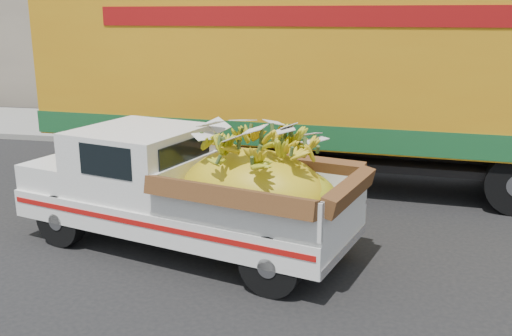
# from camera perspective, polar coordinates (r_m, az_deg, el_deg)

# --- Properties ---
(ground) EXTENTS (100.00, 100.00, 0.00)m
(ground) POSITION_cam_1_polar(r_m,az_deg,el_deg) (8.75, -5.86, -7.69)
(ground) COLOR black
(ground) RESTS_ON ground
(curb) EXTENTS (60.00, 0.25, 0.15)m
(curb) POSITION_cam_1_polar(r_m,az_deg,el_deg) (14.48, 1.88, 1.91)
(curb) COLOR gray
(curb) RESTS_ON ground
(sidewalk) EXTENTS (60.00, 4.00, 0.14)m
(sidewalk) POSITION_cam_1_polar(r_m,az_deg,el_deg) (16.51, 3.25, 3.51)
(sidewalk) COLOR gray
(sidewalk) RESTS_ON ground
(building_left) EXTENTS (18.00, 6.00, 5.00)m
(building_left) POSITION_cam_1_polar(r_m,az_deg,el_deg) (24.32, -13.60, 12.61)
(building_left) COLOR gray
(building_left) RESTS_ON ground
(pickup_truck) EXTENTS (5.27, 3.00, 1.75)m
(pickup_truck) POSITION_cam_1_polar(r_m,az_deg,el_deg) (8.18, -5.01, -2.31)
(pickup_truck) COLOR black
(pickup_truck) RESTS_ON ground
(semi_trailer) EXTENTS (12.04, 3.27, 3.80)m
(semi_trailer) POSITION_cam_1_polar(r_m,az_deg,el_deg) (11.52, 7.41, 8.71)
(semi_trailer) COLOR black
(semi_trailer) RESTS_ON ground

